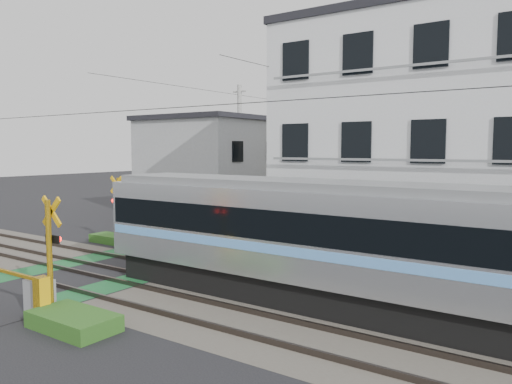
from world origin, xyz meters
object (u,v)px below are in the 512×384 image
Objects in this scene: pedestrian at (393,187)px; apartment_block at (427,139)px; crossing_signal_near at (39,288)px; crossing_signal_far at (127,230)px.

apartment_block is at bearing 101.61° from pedestrian.
crossing_signal_near is 0.46× the size of apartment_block.
crossing_signal_near reaches higher than pedestrian.
crossing_signal_far is (-5.17, 7.31, 0.00)m from crossing_signal_near.
crossing_signal_near is 36.53m from pedestrian.
apartment_block is 6.32× the size of pedestrian.
apartment_block is (5.91, 13.15, 3.94)m from crossing_signal_near.
crossing_signal_near is 1.00× the size of crossing_signal_far.
crossing_signal_near is 2.93× the size of pedestrian.
crossing_signal_near is at bearing -54.71° from crossing_signal_far.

